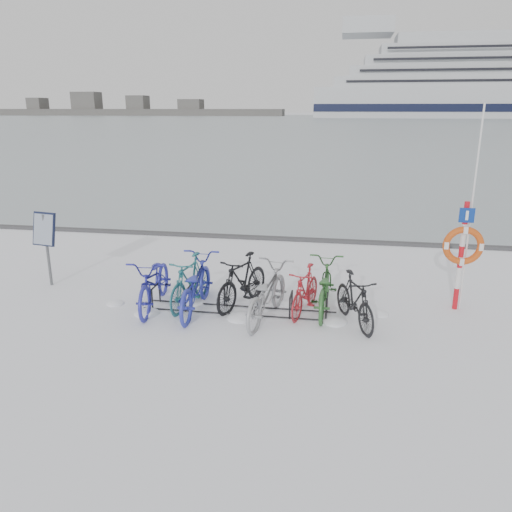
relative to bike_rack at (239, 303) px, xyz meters
name	(u,v)px	position (x,y,z in m)	size (l,w,h in m)	color
ground	(239,311)	(0.00, 0.00, -0.18)	(900.00, 900.00, 0.00)	white
ice_sheet	(339,121)	(0.00, 155.00, -0.17)	(400.00, 298.00, 0.02)	#A4B1B9
quay_edge	(276,238)	(0.00, 5.90, -0.13)	(400.00, 0.25, 0.10)	#3F3F42
bike_rack	(239,303)	(0.00, 0.00, 0.00)	(4.00, 0.48, 0.46)	black
info_board	(45,233)	(-4.73, 0.78, 1.09)	(0.62, 0.33, 1.76)	#595B5E
lifebuoy_station	(463,246)	(4.45, 0.83, 1.21)	(0.80, 0.23, 4.14)	red
cruise_ferry	(489,86)	(59.39, 218.72, 12.60)	(142.85, 26.93, 46.94)	silver
shoreline	(118,110)	(-122.02, 260.00, 2.61)	(180.00, 12.00, 9.50)	#484848
bike_0	(155,280)	(-1.80, -0.01, 0.40)	(0.77, 2.22, 1.17)	#28299D
bike_1	(190,280)	(-1.09, 0.18, 0.38)	(0.52, 1.86, 1.12)	#236A70
bike_2	(195,283)	(-0.90, -0.09, 0.40)	(0.78, 2.23, 1.17)	#2B34AC
bike_3	(242,280)	(0.00, 0.36, 0.39)	(0.53, 1.89, 1.14)	black
bike_4	(266,292)	(0.61, -0.26, 0.38)	(0.75, 2.15, 1.13)	#93969A
bike_5	(305,289)	(1.35, 0.21, 0.32)	(0.47, 1.66, 1.00)	#B12029
bike_6	(324,285)	(1.72, 0.37, 0.36)	(0.72, 2.06, 1.08)	#2F662D
bike_7	(355,298)	(2.34, -0.22, 0.34)	(0.49, 1.73, 1.04)	black
snow_drifts	(248,311)	(0.19, 0.01, -0.18)	(5.95, 1.58, 0.20)	white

